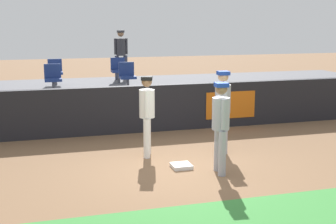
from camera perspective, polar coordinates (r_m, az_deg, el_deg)
name	(u,v)px	position (r m, az deg, el deg)	size (l,w,h in m)	color
ground_plane	(183,170)	(9.68, 1.78, -7.11)	(60.00, 60.00, 0.00)	brown
first_base	(181,166)	(9.83, 1.64, -6.58)	(0.40, 0.40, 0.08)	white
player_fielder_home	(147,110)	(10.46, -2.55, 0.19)	(0.46, 0.53, 1.81)	white
player_runner_visitor	(221,121)	(9.30, 6.42, -1.15)	(0.39, 0.51, 1.84)	#9EA3AD
player_coach_visitor	(223,106)	(10.83, 6.66, 0.77)	(0.39, 0.53, 1.89)	#9EA3AD
field_wall	(143,109)	(12.85, -3.04, 0.40)	(18.00, 0.26, 1.29)	black
bleacher_platform	(125,100)	(15.36, -5.27, 1.49)	(18.00, 4.80, 0.96)	#59595E
seat_back_center	(118,69)	(15.87, -6.06, 5.26)	(0.48, 0.44, 0.84)	#4C4C51
seat_front_left	(53,77)	(13.85, -13.83, 4.16)	(0.48, 0.44, 0.84)	#4C4C51
seat_back_left	(55,71)	(15.64, -13.56, 4.92)	(0.45, 0.44, 0.84)	#4C4C51
seat_front_center	(127,75)	(14.10, -4.98, 4.55)	(0.46, 0.44, 0.84)	#4C4C51
spectator_hooded	(121,51)	(16.74, -5.75, 7.38)	(0.48, 0.33, 1.73)	#33384C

